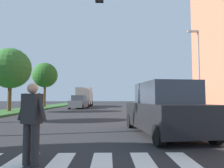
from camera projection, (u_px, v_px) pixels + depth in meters
The scene contains 11 objects.
ground_plane at pixel (104, 109), 27.30m from camera, with size 140.00×140.00×0.00m, color #262628.
crosswalk at pixel (79, 168), 4.01m from camera, with size 4.95×2.20×0.01m.
median_strip at pixel (31, 109), 25.17m from camera, with size 3.79×64.00×0.15m, color #2D5B28.
tree_far at pixel (10, 68), 20.04m from camera, with size 3.97×3.97×6.18m.
tree_distant at pixel (45, 75), 29.87m from camera, with size 3.63×3.63×6.45m.
sidewalk_right at pixel (178, 109), 25.47m from camera, with size 3.00×64.00×0.15m, color #9E9991.
street_lamp_right at pixel (198, 63), 18.53m from camera, with size 1.02×0.24×7.50m.
pedestrian_performer at pixel (32, 120), 4.21m from camera, with size 0.72×0.37×1.69m.
suv_crossing at pixel (164, 110), 7.73m from camera, with size 2.45×4.79×1.97m.
sedan_midblock at pixel (79, 102), 27.08m from camera, with size 2.26×4.65×1.77m.
truck_box_delivery at pixel (85, 97), 34.83m from camera, with size 2.40×6.20×3.10m.
Camera 1 is at (0.59, 2.52, 1.37)m, focal length 32.60 mm.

